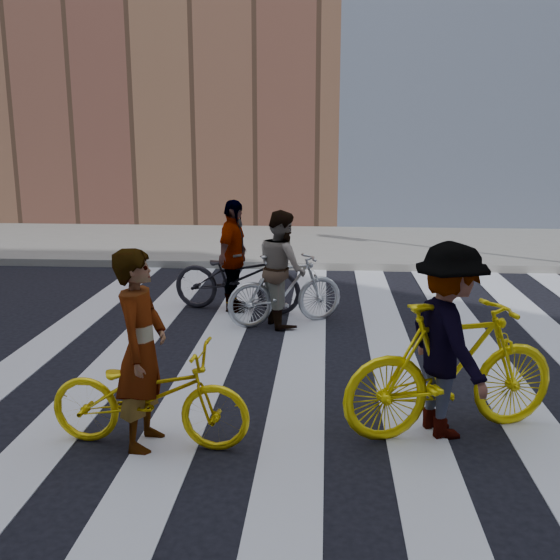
# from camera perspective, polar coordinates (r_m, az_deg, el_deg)

# --- Properties ---
(ground) EXTENTS (100.00, 100.00, 0.00)m
(ground) POSITION_cam_1_polar(r_m,az_deg,el_deg) (8.08, 5.92, -6.66)
(ground) COLOR black
(ground) RESTS_ON ground
(sidewalk_far) EXTENTS (100.00, 5.00, 0.15)m
(sidewalk_far) POSITION_cam_1_polar(r_m,az_deg,el_deg) (15.33, 5.12, 3.03)
(sidewalk_far) COLOR gray
(sidewalk_far) RESTS_ON ground
(zebra_crosswalk) EXTENTS (8.25, 10.00, 0.01)m
(zebra_crosswalk) POSITION_cam_1_polar(r_m,az_deg,el_deg) (8.07, 5.93, -6.62)
(zebra_crosswalk) COLOR silver
(zebra_crosswalk) RESTS_ON ground
(bike_yellow_left) EXTENTS (1.80, 0.74, 0.93)m
(bike_yellow_left) POSITION_cam_1_polar(r_m,az_deg,el_deg) (5.85, -11.31, -9.80)
(bike_yellow_left) COLOR yellow
(bike_yellow_left) RESTS_ON ground
(bike_silver_mid) EXTENTS (1.75, 1.13, 1.02)m
(bike_silver_mid) POSITION_cam_1_polar(r_m,az_deg,el_deg) (9.20, 0.48, -0.82)
(bike_silver_mid) COLOR #B8BDC3
(bike_silver_mid) RESTS_ON ground
(bike_yellow_right) EXTENTS (2.14, 1.21, 1.24)m
(bike_yellow_right) POSITION_cam_1_polar(r_m,az_deg,el_deg) (6.10, 14.75, -7.45)
(bike_yellow_right) COLOR yellow
(bike_yellow_right) RESTS_ON ground
(bike_dark_rear) EXTENTS (2.10, 1.08, 1.05)m
(bike_dark_rear) POSITION_cam_1_polar(r_m,az_deg,el_deg) (9.91, -3.77, 0.24)
(bike_dark_rear) COLOR black
(bike_dark_rear) RESTS_ON ground
(rider_left) EXTENTS (0.46, 0.67, 1.75)m
(rider_left) POSITION_cam_1_polar(r_m,az_deg,el_deg) (5.72, -11.98, -5.95)
(rider_left) COLOR slate
(rider_left) RESTS_ON ground
(rider_mid) EXTENTS (0.89, 0.97, 1.63)m
(rider_mid) POSITION_cam_1_polar(r_m,az_deg,el_deg) (9.14, 0.17, 1.04)
(rider_mid) COLOR slate
(rider_mid) RESTS_ON ground
(rider_right) EXTENTS (0.98, 1.29, 1.76)m
(rider_right) POSITION_cam_1_polar(r_m,az_deg,el_deg) (6.00, 14.42, -5.12)
(rider_right) COLOR slate
(rider_right) RESTS_ON ground
(rider_rear) EXTENTS (0.60, 1.06, 1.70)m
(rider_rear) POSITION_cam_1_polar(r_m,az_deg,el_deg) (9.85, -4.09, 2.08)
(rider_rear) COLOR slate
(rider_rear) RESTS_ON ground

